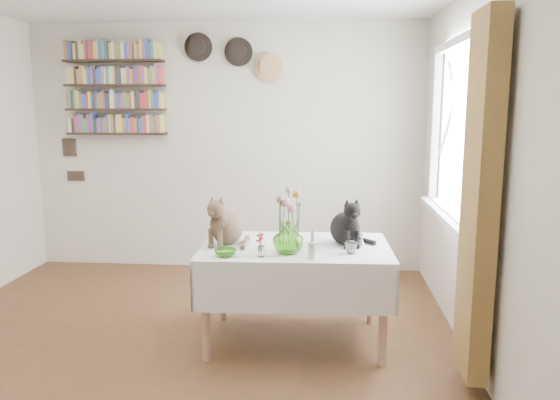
# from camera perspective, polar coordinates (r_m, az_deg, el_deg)

# --- Properties ---
(room) EXTENTS (4.08, 4.58, 2.58)m
(room) POSITION_cam_1_polar(r_m,az_deg,el_deg) (3.45, -12.48, 2.45)
(room) COLOR brown
(room) RESTS_ON ground
(window) EXTENTS (0.12, 1.52, 1.32)m
(window) POSITION_cam_1_polar(r_m,az_deg,el_deg) (4.18, 17.93, 5.47)
(window) COLOR white
(window) RESTS_ON room
(curtain) EXTENTS (0.12, 0.38, 2.10)m
(curtain) POSITION_cam_1_polar(r_m,az_deg,el_deg) (3.31, 20.15, 0.01)
(curtain) COLOR brown
(curtain) RESTS_ON room
(dining_table) EXTENTS (1.35, 0.89, 0.71)m
(dining_table) POSITION_cam_1_polar(r_m,az_deg,el_deg) (3.90, 1.60, -7.28)
(dining_table) COLOR white
(dining_table) RESTS_ON room
(tabby_cat) EXTENTS (0.35, 0.39, 0.37)m
(tabby_cat) POSITION_cam_1_polar(r_m,az_deg,el_deg) (3.88, -5.54, -1.92)
(tabby_cat) COLOR brown
(tabby_cat) RESTS_ON dining_table
(black_cat) EXTENTS (0.32, 0.36, 0.35)m
(black_cat) POSITION_cam_1_polar(r_m,az_deg,el_deg) (3.89, 6.83, -2.05)
(black_cat) COLOR black
(black_cat) RESTS_ON dining_table
(flower_vase) EXTENTS (0.23, 0.23, 0.22)m
(flower_vase) POSITION_cam_1_polar(r_m,az_deg,el_deg) (3.64, 0.85, -3.91)
(flower_vase) COLOR #81D54C
(flower_vase) RESTS_ON dining_table
(green_bowl) EXTENTS (0.17, 0.17, 0.04)m
(green_bowl) POSITION_cam_1_polar(r_m,az_deg,el_deg) (3.60, -5.73, -5.51)
(green_bowl) COLOR #81D54C
(green_bowl) RESTS_ON dining_table
(drinking_glass) EXTENTS (0.09, 0.09, 0.08)m
(drinking_glass) POSITION_cam_1_polar(r_m,az_deg,el_deg) (3.67, 7.41, -4.96)
(drinking_glass) COLOR white
(drinking_glass) RESTS_ON dining_table
(candlestick) EXTENTS (0.06, 0.06, 0.20)m
(candlestick) POSITION_cam_1_polar(r_m,az_deg,el_deg) (3.51, 3.40, -5.12)
(candlestick) COLOR white
(candlestick) RESTS_ON dining_table
(berry_jar) EXTENTS (0.04, 0.04, 0.18)m
(berry_jar) POSITION_cam_1_polar(r_m,az_deg,el_deg) (3.56, -1.98, -4.71)
(berry_jar) COLOR white
(berry_jar) RESTS_ON dining_table
(porcelain_figurine) EXTENTS (0.05, 0.05, 0.10)m
(porcelain_figurine) POSITION_cam_1_polar(r_m,az_deg,el_deg) (3.88, 8.52, -4.14)
(porcelain_figurine) COLOR white
(porcelain_figurine) RESTS_ON dining_table
(flower_bouquet) EXTENTS (0.17, 0.13, 0.39)m
(flower_bouquet) POSITION_cam_1_polar(r_m,az_deg,el_deg) (3.60, 0.89, -0.29)
(flower_bouquet) COLOR #4C7233
(flower_bouquet) RESTS_ON flower_vase
(bookshelf_unit) EXTENTS (1.00, 0.16, 0.91)m
(bookshelf_unit) POSITION_cam_1_polar(r_m,az_deg,el_deg) (5.83, -16.85, 11.03)
(bookshelf_unit) COLOR #2F1E14
(bookshelf_unit) RESTS_ON room
(wall_hats) EXTENTS (0.98, 0.09, 0.48)m
(wall_hats) POSITION_cam_1_polar(r_m,az_deg,el_deg) (5.55, -4.75, 14.84)
(wall_hats) COLOR black
(wall_hats) RESTS_ON room
(wall_art_plaques) EXTENTS (0.21, 0.02, 0.44)m
(wall_art_plaques) POSITION_cam_1_polar(r_m,az_deg,el_deg) (6.13, -20.90, 4.00)
(wall_art_plaques) COLOR #38281E
(wall_art_plaques) RESTS_ON room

